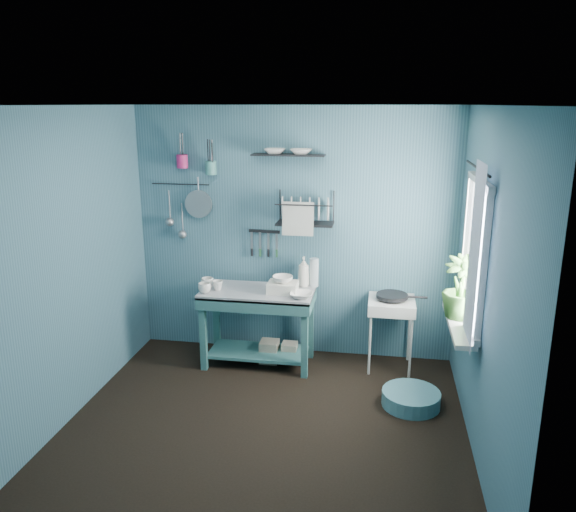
% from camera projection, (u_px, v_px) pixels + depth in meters
% --- Properties ---
extents(floor, '(3.20, 3.20, 0.00)m').
position_uv_depth(floor, '(264.00, 427.00, 4.50)').
color(floor, black).
rests_on(floor, ground).
extents(ceiling, '(3.20, 3.20, 0.00)m').
position_uv_depth(ceiling, '(260.00, 105.00, 3.85)').
color(ceiling, silver).
rests_on(ceiling, ground).
extents(wall_back, '(3.20, 0.00, 3.20)m').
position_uv_depth(wall_back, '(294.00, 234.00, 5.60)').
color(wall_back, '#365E6F').
rests_on(wall_back, ground).
extents(wall_front, '(3.20, 0.00, 3.20)m').
position_uv_depth(wall_front, '(199.00, 370.00, 2.75)').
color(wall_front, '#365E6F').
rests_on(wall_front, ground).
extents(wall_left, '(0.00, 3.00, 3.00)m').
position_uv_depth(wall_left, '(65.00, 269.00, 4.43)').
color(wall_left, '#365E6F').
rests_on(wall_left, ground).
extents(wall_right, '(0.00, 3.00, 3.00)m').
position_uv_depth(wall_right, '(486.00, 290.00, 3.92)').
color(wall_right, '#365E6F').
rests_on(wall_right, ground).
extents(work_counter, '(1.12, 0.63, 0.77)m').
position_uv_depth(work_counter, '(258.00, 327.00, 5.52)').
color(work_counter, '#2E6061').
rests_on(work_counter, floor).
extents(mug_left, '(0.12, 0.12, 0.10)m').
position_uv_depth(mug_left, '(205.00, 288.00, 5.33)').
color(mug_left, silver).
rests_on(mug_left, work_counter).
extents(mug_mid, '(0.14, 0.14, 0.09)m').
position_uv_depth(mug_mid, '(218.00, 285.00, 5.41)').
color(mug_mid, silver).
rests_on(mug_mid, work_counter).
extents(mug_right, '(0.17, 0.17, 0.10)m').
position_uv_depth(mug_right, '(208.00, 283.00, 5.49)').
color(mug_right, silver).
rests_on(mug_right, work_counter).
extents(wash_tub, '(0.28, 0.22, 0.10)m').
position_uv_depth(wash_tub, '(283.00, 287.00, 5.35)').
color(wash_tub, silver).
rests_on(wash_tub, work_counter).
extents(tub_bowl, '(0.20, 0.19, 0.06)m').
position_uv_depth(tub_bowl, '(283.00, 279.00, 5.33)').
color(tub_bowl, silver).
rests_on(tub_bowl, wash_tub).
extents(soap_bottle, '(0.11, 0.12, 0.30)m').
position_uv_depth(soap_bottle, '(304.00, 272.00, 5.50)').
color(soap_bottle, silver).
rests_on(soap_bottle, work_counter).
extents(water_bottle, '(0.09, 0.09, 0.28)m').
position_uv_depth(water_bottle, '(314.00, 272.00, 5.51)').
color(water_bottle, silver).
rests_on(water_bottle, work_counter).
extents(counter_bowl, '(0.22, 0.22, 0.05)m').
position_uv_depth(counter_bowl, '(301.00, 295.00, 5.20)').
color(counter_bowl, silver).
rests_on(counter_bowl, work_counter).
extents(hotplate_stand, '(0.49, 0.49, 0.70)m').
position_uv_depth(hotplate_stand, '(390.00, 334.00, 5.44)').
color(hotplate_stand, silver).
rests_on(hotplate_stand, floor).
extents(frying_pan, '(0.30, 0.30, 0.03)m').
position_uv_depth(frying_pan, '(392.00, 296.00, 5.34)').
color(frying_pan, black).
rests_on(frying_pan, hotplate_stand).
extents(knife_strip, '(0.32, 0.05, 0.03)m').
position_uv_depth(knife_strip, '(264.00, 231.00, 5.62)').
color(knife_strip, black).
rests_on(knife_strip, wall_back).
extents(dish_rack, '(0.57, 0.28, 0.32)m').
position_uv_depth(dish_rack, '(305.00, 208.00, 5.38)').
color(dish_rack, black).
rests_on(dish_rack, wall_back).
extents(upper_shelf, '(0.70, 0.19, 0.01)m').
position_uv_depth(upper_shelf, '(288.00, 155.00, 5.31)').
color(upper_shelf, black).
rests_on(upper_shelf, wall_back).
extents(shelf_bowl_left, '(0.22, 0.22, 0.05)m').
position_uv_depth(shelf_bowl_left, '(275.00, 158.00, 5.34)').
color(shelf_bowl_left, silver).
rests_on(shelf_bowl_left, upper_shelf).
extents(shelf_bowl_right, '(0.21, 0.21, 0.05)m').
position_uv_depth(shelf_bowl_right, '(301.00, 158.00, 5.29)').
color(shelf_bowl_right, silver).
rests_on(shelf_bowl_right, upper_shelf).
extents(utensil_cup_magenta, '(0.11, 0.11, 0.13)m').
position_uv_depth(utensil_cup_magenta, '(182.00, 161.00, 5.52)').
color(utensil_cup_magenta, '#B82262').
rests_on(utensil_cup_magenta, wall_back).
extents(utensil_cup_teal, '(0.11, 0.11, 0.13)m').
position_uv_depth(utensil_cup_teal, '(211.00, 168.00, 5.49)').
color(utensil_cup_teal, teal).
rests_on(utensil_cup_teal, wall_back).
extents(colander, '(0.28, 0.03, 0.28)m').
position_uv_depth(colander, '(199.00, 204.00, 5.63)').
color(colander, '#95969C').
rests_on(colander, wall_back).
extents(ladle_outer, '(0.01, 0.01, 0.30)m').
position_uv_depth(ladle_outer, '(169.00, 205.00, 5.70)').
color(ladle_outer, '#95969C').
rests_on(ladle_outer, wall_back).
extents(ladle_inner, '(0.01, 0.01, 0.30)m').
position_uv_depth(ladle_inner, '(182.00, 218.00, 5.71)').
color(ladle_inner, '#95969C').
rests_on(ladle_inner, wall_back).
extents(hook_rail, '(0.60, 0.01, 0.01)m').
position_uv_depth(hook_rail, '(180.00, 184.00, 5.63)').
color(hook_rail, black).
rests_on(hook_rail, wall_back).
extents(window_glass, '(0.00, 1.10, 1.10)m').
position_uv_depth(window_glass, '(476.00, 253.00, 4.31)').
color(window_glass, white).
rests_on(window_glass, wall_right).
extents(windowsill, '(0.16, 0.95, 0.04)m').
position_uv_depth(windowsill, '(458.00, 324.00, 4.48)').
color(windowsill, silver).
rests_on(windowsill, wall_right).
extents(curtain, '(0.00, 1.35, 1.35)m').
position_uv_depth(curtain, '(474.00, 257.00, 4.02)').
color(curtain, silver).
rests_on(curtain, wall_right).
extents(curtain_rod, '(0.02, 1.05, 0.02)m').
position_uv_depth(curtain_rod, '(477.00, 168.00, 4.15)').
color(curtain_rod, black).
rests_on(curtain_rod, wall_right).
extents(potted_plant, '(0.32, 0.32, 0.51)m').
position_uv_depth(potted_plant, '(461.00, 287.00, 4.50)').
color(potted_plant, '#386829').
rests_on(potted_plant, windowsill).
extents(storage_tin_large, '(0.18, 0.18, 0.22)m').
position_uv_depth(storage_tin_large, '(269.00, 351.00, 5.62)').
color(storage_tin_large, gray).
rests_on(storage_tin_large, floor).
extents(storage_tin_small, '(0.15, 0.15, 0.20)m').
position_uv_depth(storage_tin_small, '(290.00, 352.00, 5.62)').
color(storage_tin_small, gray).
rests_on(storage_tin_small, floor).
extents(floor_basin, '(0.50, 0.50, 0.13)m').
position_uv_depth(floor_basin, '(411.00, 398.00, 4.81)').
color(floor_basin, teal).
rests_on(floor_basin, floor).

